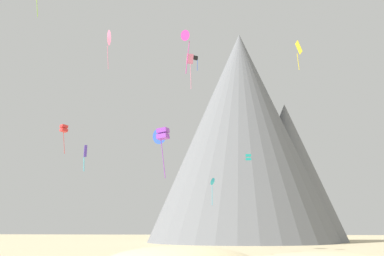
{
  "coord_description": "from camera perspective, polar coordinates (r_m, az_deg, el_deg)",
  "views": [
    {
      "loc": [
        9.19,
        -31.5,
        4.06
      ],
      "look_at": [
        0.76,
        38.74,
        17.62
      ],
      "focal_mm": 47.68,
      "sensor_mm": 36.0,
      "label": 1
    }
  ],
  "objects": [
    {
      "name": "kite_rainbow_high",
      "position": [
        85.21,
        -9.37,
        9.92
      ],
      "size": [
        1.77,
        2.5,
        6.73
      ],
      "rotation": [
        0.0,
        0.0,
        5.22
      ],
      "color": "#E5668C"
    },
    {
      "name": "kite_yellow_high",
      "position": [
        67.2,
        11.85,
        8.61
      ],
      "size": [
        0.81,
        1.02,
        3.81
      ],
      "rotation": [
        0.0,
        0.0,
        1.03
      ],
      "color": "yellow"
    },
    {
      "name": "kite_indigo_low",
      "position": [
        58.15,
        -11.86,
        -2.81
      ],
      "size": [
        0.36,
        0.8,
        2.97
      ],
      "rotation": [
        0.0,
        0.0,
        3.69
      ],
      "color": "#5138B2"
    },
    {
      "name": "kite_black_high",
      "position": [
        81.54,
        0.45,
        7.64
      ],
      "size": [
        0.75,
        0.44,
        2.52
      ],
      "rotation": [
        0.0,
        0.0,
        6.01
      ],
      "color": "black"
    },
    {
      "name": "kite_red_mid",
      "position": [
        94.73,
        -14.14,
        -0.07
      ],
      "size": [
        1.62,
        1.63,
        5.25
      ],
      "rotation": [
        0.0,
        0.0,
        5.53
      ],
      "color": "red"
    },
    {
      "name": "rock_massif",
      "position": [
        131.23,
        5.91,
        -2.68
      ],
      "size": [
        62.63,
        57.57,
        53.99
      ],
      "color": "slate",
      "rests_on": "ground_plane"
    },
    {
      "name": "kite_blue_mid",
      "position": [
        69.33,
        -3.59,
        -0.92
      ],
      "size": [
        2.18,
        1.25,
        2.23
      ],
      "rotation": [
        0.0,
        0.0,
        2.72
      ],
      "color": "blue"
    },
    {
      "name": "kite_pink_high",
      "position": [
        73.46,
        -0.22,
        7.34
      ],
      "size": [
        1.08,
        0.96,
        5.15
      ],
      "rotation": [
        0.0,
        0.0,
        2.86
      ],
      "color": "pink"
    },
    {
      "name": "kite_cyan_low",
      "position": [
        91.42,
        2.4,
        -6.08
      ],
      "size": [
        1.25,
        1.53,
        4.83
      ],
      "rotation": [
        0.0,
        0.0,
        1.14
      ],
      "color": "#33BCDB"
    },
    {
      "name": "kite_magenta_high",
      "position": [
        62.95,
        -0.71,
        10.11
      ],
      "size": [
        1.37,
        1.05,
        5.6
      ],
      "rotation": [
        0.0,
        0.0,
        2.61
      ],
      "color": "#D1339E"
    },
    {
      "name": "kite_teal_mid",
      "position": [
        84.9,
        6.33,
        -3.27
      ],
      "size": [
        0.92,
        0.96,
        1.11
      ],
      "rotation": [
        0.0,
        0.0,
        6.27
      ],
      "color": "teal"
    },
    {
      "name": "kite_violet_mid",
      "position": [
        56.79,
        -3.27,
        -0.7
      ],
      "size": [
        1.42,
        1.38,
        5.62
      ],
      "rotation": [
        0.0,
        0.0,
        4.5
      ],
      "color": "purple"
    }
  ]
}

